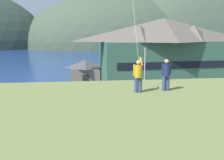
{
  "coord_description": "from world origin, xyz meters",
  "views": [
    {
      "loc": [
        -4.02,
        -23.91,
        10.32
      ],
      "look_at": [
        -0.18,
        9.0,
        3.75
      ],
      "focal_mm": 43.76,
      "sensor_mm": 36.0,
      "label": 1
    }
  ],
  "objects_px": {
    "wharf_dock": "(107,73)",
    "moored_boat_wharfside": "(92,72)",
    "parked_car_mid_row_near": "(103,109)",
    "parked_car_front_row_red": "(161,104)",
    "harbor_lodge": "(163,51)",
    "parked_car_lone_by_shed": "(127,121)",
    "moored_boat_outer_mooring": "(121,70)",
    "person_companion": "(166,74)",
    "parking_light_pole": "(145,72)",
    "person_kite_flyer": "(138,75)",
    "parked_car_back_row_right": "(221,104)",
    "storage_shed_waterside": "(86,72)"
  },
  "relations": [
    {
      "from": "parked_car_front_row_red",
      "to": "person_kite_flyer",
      "type": "xyz_separation_m",
      "value": [
        -6.53,
        -16.96,
        6.7
      ]
    },
    {
      "from": "harbor_lodge",
      "to": "parked_car_back_row_right",
      "type": "distance_m",
      "value": 15.58
    },
    {
      "from": "parked_car_back_row_right",
      "to": "parking_light_pole",
      "type": "relative_size",
      "value": 0.58
    },
    {
      "from": "harbor_lodge",
      "to": "storage_shed_waterside",
      "type": "bearing_deg",
      "value": 167.96
    },
    {
      "from": "parked_car_front_row_red",
      "to": "person_kite_flyer",
      "type": "relative_size",
      "value": 2.31
    },
    {
      "from": "person_companion",
      "to": "moored_boat_wharfside",
      "type": "bearing_deg",
      "value": 93.03
    },
    {
      "from": "parked_car_lone_by_shed",
      "to": "person_companion",
      "type": "height_order",
      "value": "person_companion"
    },
    {
      "from": "moored_boat_outer_mooring",
      "to": "parked_car_back_row_right",
      "type": "distance_m",
      "value": 30.64
    },
    {
      "from": "wharf_dock",
      "to": "parked_car_back_row_right",
      "type": "relative_size",
      "value": 3.55
    },
    {
      "from": "moored_boat_outer_mooring",
      "to": "person_companion",
      "type": "distance_m",
      "value": 46.19
    },
    {
      "from": "parked_car_back_row_right",
      "to": "parked_car_lone_by_shed",
      "type": "bearing_deg",
      "value": -159.32
    },
    {
      "from": "parked_car_mid_row_near",
      "to": "parking_light_pole",
      "type": "xyz_separation_m",
      "value": [
        5.85,
        4.74,
        3.31
      ]
    },
    {
      "from": "harbor_lodge",
      "to": "parked_car_front_row_red",
      "type": "xyz_separation_m",
      "value": [
        -4.3,
        -13.55,
        -5.09
      ]
    },
    {
      "from": "parked_car_front_row_red",
      "to": "wharf_dock",
      "type": "bearing_deg",
      "value": 98.48
    },
    {
      "from": "moored_boat_wharfside",
      "to": "moored_boat_outer_mooring",
      "type": "height_order",
      "value": "same"
    },
    {
      "from": "storage_shed_waterside",
      "to": "parking_light_pole",
      "type": "distance_m",
      "value": 14.95
    },
    {
      "from": "moored_boat_wharfside",
      "to": "parking_light_pole",
      "type": "xyz_separation_m",
      "value": [
        5.96,
        -22.81,
        3.65
      ]
    },
    {
      "from": "parking_light_pole",
      "to": "moored_boat_wharfside",
      "type": "bearing_deg",
      "value": 104.64
    },
    {
      "from": "parked_car_back_row_right",
      "to": "person_companion",
      "type": "height_order",
      "value": "person_companion"
    },
    {
      "from": "storage_shed_waterside",
      "to": "parking_light_pole",
      "type": "bearing_deg",
      "value": -59.93
    },
    {
      "from": "parked_car_mid_row_near",
      "to": "person_companion",
      "type": "relative_size",
      "value": 2.49
    },
    {
      "from": "parked_car_lone_by_shed",
      "to": "parked_car_mid_row_near",
      "type": "xyz_separation_m",
      "value": [
        -2.05,
        4.29,
        0.0
      ]
    },
    {
      "from": "wharf_dock",
      "to": "parked_car_front_row_red",
      "type": "distance_m",
      "value": 26.66
    },
    {
      "from": "wharf_dock",
      "to": "moored_boat_outer_mooring",
      "type": "xyz_separation_m",
      "value": [
        3.25,
        2.35,
        0.37
      ]
    },
    {
      "from": "harbor_lodge",
      "to": "person_kite_flyer",
      "type": "bearing_deg",
      "value": -109.55
    },
    {
      "from": "harbor_lodge",
      "to": "person_kite_flyer",
      "type": "relative_size",
      "value": 12.09
    },
    {
      "from": "parked_car_mid_row_near",
      "to": "parked_car_front_row_red",
      "type": "height_order",
      "value": "same"
    },
    {
      "from": "parked_car_back_row_right",
      "to": "moored_boat_wharfside",
      "type": "bearing_deg",
      "value": 117.99
    },
    {
      "from": "parked_car_front_row_red",
      "to": "person_companion",
      "type": "distance_m",
      "value": 18.7
    },
    {
      "from": "parked_car_front_row_red",
      "to": "parking_light_pole",
      "type": "bearing_deg",
      "value": 109.8
    },
    {
      "from": "moored_boat_outer_mooring",
      "to": "parked_car_mid_row_near",
      "type": "relative_size",
      "value": 1.36
    },
    {
      "from": "parked_car_back_row_right",
      "to": "parked_car_front_row_red",
      "type": "height_order",
      "value": "same"
    },
    {
      "from": "moored_boat_wharfside",
      "to": "person_kite_flyer",
      "type": "height_order",
      "value": "person_kite_flyer"
    },
    {
      "from": "parking_light_pole",
      "to": "person_companion",
      "type": "height_order",
      "value": "person_companion"
    },
    {
      "from": "harbor_lodge",
      "to": "parked_car_lone_by_shed",
      "type": "relative_size",
      "value": 5.32
    },
    {
      "from": "moored_boat_wharfside",
      "to": "parked_car_mid_row_near",
      "type": "distance_m",
      "value": 27.55
    },
    {
      "from": "parked_car_lone_by_shed",
      "to": "parked_car_mid_row_near",
      "type": "bearing_deg",
      "value": 115.55
    },
    {
      "from": "harbor_lodge",
      "to": "parked_car_back_row_right",
      "type": "height_order",
      "value": "harbor_lodge"
    },
    {
      "from": "moored_boat_wharfside",
      "to": "parked_car_front_row_red",
      "type": "height_order",
      "value": "moored_boat_wharfside"
    },
    {
      "from": "harbor_lodge",
      "to": "parked_car_back_row_right",
      "type": "xyz_separation_m",
      "value": [
        2.93,
        -14.43,
        -5.09
      ]
    },
    {
      "from": "moored_boat_outer_mooring",
      "to": "parked_car_mid_row_near",
      "type": "xyz_separation_m",
      "value": [
        -6.43,
        -29.95,
        0.34
      ]
    },
    {
      "from": "storage_shed_waterside",
      "to": "parked_car_front_row_red",
      "type": "distance_m",
      "value": 18.53
    },
    {
      "from": "harbor_lodge",
      "to": "moored_boat_outer_mooring",
      "type": "height_order",
      "value": "harbor_lodge"
    },
    {
      "from": "moored_boat_wharfside",
      "to": "parked_car_lone_by_shed",
      "type": "distance_m",
      "value": 31.91
    },
    {
      "from": "moored_boat_wharfside",
      "to": "storage_shed_waterside",
      "type": "bearing_deg",
      "value": -98.34
    },
    {
      "from": "parked_car_lone_by_shed",
      "to": "parked_car_mid_row_near",
      "type": "relative_size",
      "value": 0.98
    },
    {
      "from": "harbor_lodge",
      "to": "parked_car_mid_row_near",
      "type": "xyz_separation_m",
      "value": [
        -11.42,
        -14.78,
        -5.09
      ]
    },
    {
      "from": "wharf_dock",
      "to": "parking_light_pole",
      "type": "bearing_deg",
      "value": -83.34
    },
    {
      "from": "wharf_dock",
      "to": "moored_boat_wharfside",
      "type": "bearing_deg",
      "value": -179.06
    },
    {
      "from": "moored_boat_outer_mooring",
      "to": "person_companion",
      "type": "relative_size",
      "value": 3.38
    }
  ]
}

